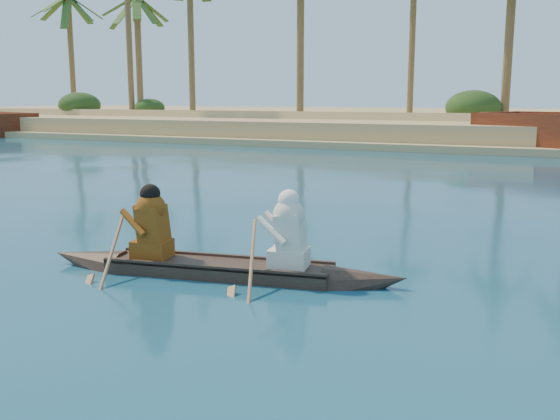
% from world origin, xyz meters
% --- Properties ---
extents(canoe, '(5.67, 1.71, 1.55)m').
position_xyz_m(canoe, '(-5.79, -0.18, 0.30)').
color(canoe, '#3F2D22').
rests_on(canoe, ground).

